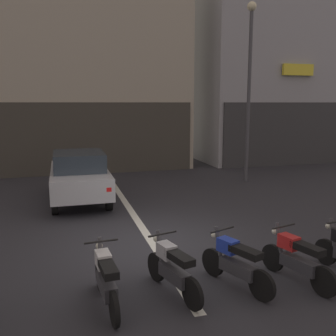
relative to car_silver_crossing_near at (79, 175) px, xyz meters
name	(u,v)px	position (x,y,z in m)	size (l,w,h in m)	color
ground_plane	(154,245)	(1.40, -4.39, -0.89)	(120.00, 120.00, 0.00)	#2B2B30
lane_centre_line	(116,188)	(1.40, 1.61, -0.88)	(0.20, 18.00, 0.01)	silver
building_mid_block	(74,16)	(0.43, 8.88, 6.73)	(10.45, 8.05, 15.26)	#B2A893
building_far_right	(272,59)	(12.10, 8.87, 4.93)	(10.51, 8.80, 11.65)	#9E9EA3
car_silver_crossing_near	(79,175)	(0.00, 0.00, 0.00)	(1.76, 4.10, 1.64)	black
street_lamp	(249,76)	(6.70, 1.44, 3.35)	(0.36, 0.36, 6.98)	#47474C
motorcycle_white_row_leftmost	(106,279)	(0.06, -6.70, -0.43)	(0.55, 1.67, 0.98)	black
motorcycle_silver_row_left_mid	(172,268)	(1.18, -6.61, -0.43)	(0.61, 1.63, 0.98)	black
motorcycle_blue_row_centre	(235,262)	(2.29, -6.68, -0.43)	(0.72, 1.59, 0.98)	black
motorcycle_red_row_right_mid	(296,258)	(3.41, -6.83, -0.43)	(0.60, 1.63, 0.98)	black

